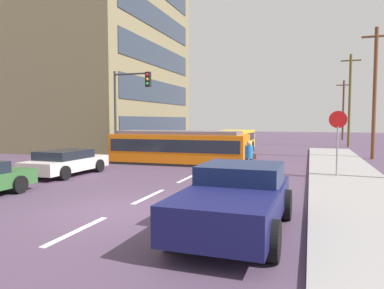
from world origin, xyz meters
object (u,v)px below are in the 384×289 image
(streetcar_tram, at_px, (179,147))
(utility_pole_far, at_px, (350,99))
(city_bus, at_px, (234,140))
(traffic_light_mast, at_px, (128,100))
(pickup_truck_parked, at_px, (237,198))
(utility_pole_mid, at_px, (375,91))
(stop_sign, at_px, (338,130))
(parked_sedan_mid, at_px, (66,162))
(utility_pole_distant, at_px, (343,109))
(pedestrian_crossing, at_px, (249,157))

(streetcar_tram, height_order, utility_pole_far, utility_pole_far)
(city_bus, height_order, traffic_light_mast, traffic_light_mast)
(pickup_truck_parked, bearing_deg, utility_pole_mid, 72.96)
(stop_sign, bearing_deg, parked_sedan_mid, -167.23)
(parked_sedan_mid, xyz_separation_m, stop_sign, (12.14, 2.75, 1.57))
(utility_pole_distant, bearing_deg, stop_sign, -94.90)
(pedestrian_crossing, bearing_deg, streetcar_tram, 142.91)
(pickup_truck_parked, xyz_separation_m, parked_sedan_mid, (-9.39, 6.06, -0.17))
(pickup_truck_parked, distance_m, utility_pole_distant, 42.05)
(pedestrian_crossing, height_order, utility_pole_mid, utility_pole_mid)
(pedestrian_crossing, height_order, utility_pole_distant, utility_pole_distant)
(streetcar_tram, distance_m, pickup_truck_parked, 13.09)
(utility_pole_distant, bearing_deg, traffic_light_mast, -114.34)
(parked_sedan_mid, height_order, traffic_light_mast, traffic_light_mast)
(city_bus, height_order, utility_pole_far, utility_pole_far)
(parked_sedan_mid, relative_size, utility_pole_far, 0.50)
(pedestrian_crossing, bearing_deg, stop_sign, 9.41)
(utility_pole_mid, bearing_deg, streetcar_tram, -150.28)
(traffic_light_mast, bearing_deg, city_bus, 64.90)
(traffic_light_mast, relative_size, utility_pole_mid, 0.63)
(streetcar_tram, relative_size, pickup_truck_parked, 1.60)
(traffic_light_mast, height_order, utility_pole_mid, utility_pole_mid)
(pickup_truck_parked, xyz_separation_m, stop_sign, (2.75, 8.81, 1.40))
(parked_sedan_mid, bearing_deg, pickup_truck_parked, -32.80)
(utility_pole_mid, xyz_separation_m, utility_pole_far, (-0.45, 11.17, 0.09))
(stop_sign, bearing_deg, pickup_truck_parked, -107.34)
(pickup_truck_parked, height_order, utility_pole_far, utility_pole_far)
(traffic_light_mast, bearing_deg, streetcar_tram, 23.82)
(utility_pole_far, bearing_deg, utility_pole_mid, -87.70)
(streetcar_tram, distance_m, utility_pole_far, 21.05)
(utility_pole_far, distance_m, utility_pole_distant, 12.19)
(pickup_truck_parked, xyz_separation_m, utility_pole_mid, (5.59, 18.23, 3.71))
(pedestrian_crossing, bearing_deg, utility_pole_distant, 78.82)
(streetcar_tram, distance_m, traffic_light_mast, 4.04)
(utility_pole_far, bearing_deg, pickup_truck_parked, -99.91)
(city_bus, relative_size, utility_pole_far, 0.60)
(parked_sedan_mid, distance_m, utility_pole_far, 27.78)
(streetcar_tram, xyz_separation_m, city_bus, (1.62, 8.04, -0.01))
(utility_pole_distant, bearing_deg, pickup_truck_parked, -97.61)
(pedestrian_crossing, bearing_deg, parked_sedan_mid, -165.74)
(streetcar_tram, height_order, pedestrian_crossing, streetcar_tram)
(traffic_light_mast, bearing_deg, pedestrian_crossing, -17.73)
(city_bus, height_order, stop_sign, stop_sign)
(utility_pole_far, bearing_deg, pedestrian_crossing, -106.23)
(pedestrian_crossing, height_order, parked_sedan_mid, pedestrian_crossing)
(city_bus, xyz_separation_m, pedestrian_crossing, (3.10, -11.61, -0.06))
(pickup_truck_parked, bearing_deg, pedestrian_crossing, 97.24)
(pedestrian_crossing, relative_size, traffic_light_mast, 0.31)
(stop_sign, bearing_deg, traffic_light_mast, 171.14)
(stop_sign, height_order, utility_pole_far, utility_pole_far)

